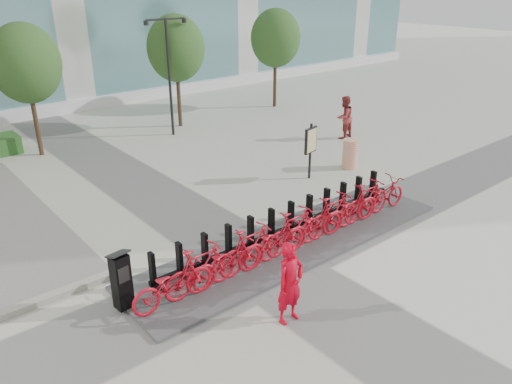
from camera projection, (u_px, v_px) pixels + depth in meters
ground at (263, 265)px, 12.45m from camera, size 120.00×120.00×0.00m
tree_1 at (25, 64)px, 18.61m from camera, size 2.60×2.60×5.10m
tree_2 at (176, 48)px, 22.40m from camera, size 2.60×2.60×5.10m
tree_3 at (276, 38)px, 25.90m from camera, size 2.60×2.60×5.10m
streetlamp at (169, 64)px, 21.29m from camera, size 2.00×0.20×5.00m
dock_pad at (293, 242)px, 13.41m from camera, size 9.60×2.40×0.08m
dock_rail_posts at (283, 220)px, 13.59m from camera, size 8.02×0.50×0.85m
bike_0 at (173, 283)px, 10.66m from camera, size 1.95×0.68×1.03m
bike_1 at (201, 269)px, 11.06m from camera, size 1.89×0.54×1.14m
bike_2 at (227, 261)px, 11.50m from camera, size 1.95×0.68×1.03m
bike_3 at (251, 249)px, 11.90m from camera, size 1.89×0.54×1.14m
bike_4 at (273, 241)px, 12.34m from camera, size 1.95×0.68×1.03m
bike_5 at (295, 230)px, 12.74m from camera, size 1.89×0.54×1.14m
bike_6 at (314, 224)px, 13.18m from camera, size 1.95×0.68×1.03m
bike_7 at (333, 215)px, 13.58m from camera, size 1.89×0.54×1.14m
bike_8 at (350, 209)px, 14.02m from camera, size 1.95×0.68×1.03m
bike_9 at (367, 201)px, 14.42m from camera, size 1.89×0.54×1.14m
bike_10 at (382, 196)px, 14.86m from camera, size 1.95×0.68×1.03m
kiosk at (121, 280)px, 10.50m from camera, size 0.47×0.41×1.39m
worker_red at (290, 283)px, 10.12m from camera, size 0.68×0.46×1.81m
pedestrian at (344, 117)px, 21.71m from camera, size 0.98×0.80×1.87m
construction_barrel at (350, 154)px, 18.47m from camera, size 0.75×0.75×1.09m
map_sign at (311, 143)px, 17.22m from camera, size 0.66×0.25×1.99m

